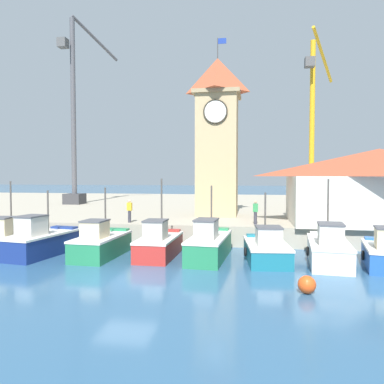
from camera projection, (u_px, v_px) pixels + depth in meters
ground_plane at (126, 279)px, 16.96m from camera, size 300.00×300.00×0.00m
quay_wharf at (205, 209)px, 44.74m from camera, size 120.00×40.00×1.36m
fishing_boat_left_outer at (7, 240)px, 22.88m from camera, size 2.62×4.54×4.33m
fishing_boat_left_inner at (41, 241)px, 21.84m from camera, size 2.70×5.00×3.79m
fishing_boat_mid_left at (101, 243)px, 21.50m from camera, size 2.21×4.70×3.98m
fishing_boat_center at (159, 244)px, 21.49m from camera, size 2.06×4.62×4.51m
fishing_boat_mid_right at (209, 244)px, 20.96m from camera, size 2.23×5.33×4.10m
fishing_boat_right_inner at (266, 249)px, 20.33m from camera, size 2.61×4.70×3.74m
fishing_boat_right_outer at (329, 249)px, 19.83m from camera, size 2.50×5.33×4.50m
clock_tower at (217, 133)px, 30.63m from camera, size 3.74×3.74×14.45m
warehouse_right at (379, 186)px, 25.66m from camera, size 12.17×7.38×5.16m
port_crane_near at (75, 131)px, 42.93m from camera, size 4.15×8.03×21.50m
port_crane_far at (313, 139)px, 41.17m from camera, size 4.70×10.10×19.50m
mooring_buoy at (307, 285)px, 14.86m from camera, size 0.72×0.72×0.72m
dock_worker_near_tower at (255, 212)px, 25.42m from camera, size 0.34×0.22×1.62m
dock_worker_along_quay at (130, 211)px, 26.36m from camera, size 0.34×0.22×1.62m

